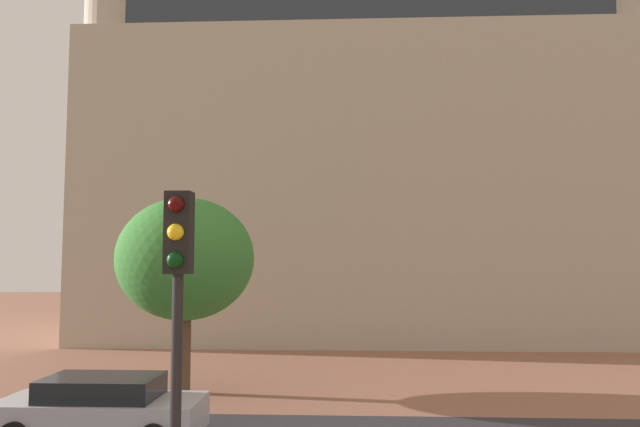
# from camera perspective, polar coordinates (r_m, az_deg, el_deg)

# --- Properties ---
(landmark_building) EXTENTS (28.41, 12.43, 30.68)m
(landmark_building) POSITION_cam_1_polar(r_m,az_deg,el_deg) (32.75, 4.18, 4.91)
(landmark_building) COLOR #B2A893
(landmark_building) RESTS_ON ground_plane
(car_silver) EXTENTS (4.51, 1.99, 1.41)m
(car_silver) POSITION_cam_1_polar(r_m,az_deg,el_deg) (14.67, -20.60, -17.50)
(car_silver) COLOR #B2B2BC
(car_silver) RESTS_ON ground_plane
(traffic_light_pole) EXTENTS (0.28, 0.34, 4.79)m
(traffic_light_pole) POSITION_cam_1_polar(r_m,az_deg,el_deg) (6.57, -13.84, -10.58)
(traffic_light_pole) COLOR black
(traffic_light_pole) RESTS_ON ground_plane
(tree_curb_far) EXTENTS (4.21, 4.21, 5.98)m
(tree_curb_far) POSITION_cam_1_polar(r_m,az_deg,el_deg) (18.53, -13.00, -4.36)
(tree_curb_far) COLOR brown
(tree_curb_far) RESTS_ON ground_plane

